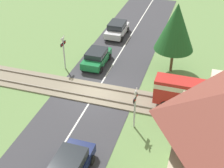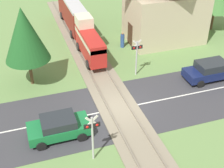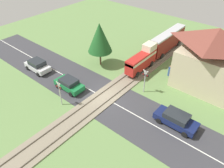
# 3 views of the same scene
# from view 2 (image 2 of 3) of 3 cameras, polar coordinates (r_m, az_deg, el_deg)

# --- Properties ---
(ground_plane) EXTENTS (60.00, 60.00, 0.00)m
(ground_plane) POSITION_cam_2_polar(r_m,az_deg,el_deg) (21.76, 1.17, -4.58)
(ground_plane) COLOR #66894C
(road_surface) EXTENTS (48.00, 6.40, 0.02)m
(road_surface) POSITION_cam_2_polar(r_m,az_deg,el_deg) (21.75, 1.17, -4.56)
(road_surface) COLOR #38383D
(road_surface) RESTS_ON ground_plane
(track_bed) EXTENTS (2.80, 48.00, 0.24)m
(track_bed) POSITION_cam_2_polar(r_m,az_deg,el_deg) (21.72, 1.17, -4.43)
(track_bed) COLOR gray
(track_bed) RESTS_ON ground_plane
(train) EXTENTS (1.58, 14.20, 3.18)m
(train) POSITION_cam_2_polar(r_m,az_deg,el_deg) (30.94, -6.28, 11.29)
(train) COLOR red
(train) RESTS_ON track_bed
(car_near_crossing) EXTENTS (3.76, 1.91, 1.42)m
(car_near_crossing) POSITION_cam_2_polar(r_m,az_deg,el_deg) (19.43, -9.72, -7.71)
(car_near_crossing) COLOR #197038
(car_near_crossing) RESTS_ON ground_plane
(car_far_side) EXTENTS (4.27, 1.92, 1.51)m
(car_far_side) POSITION_cam_2_polar(r_m,az_deg,el_deg) (25.80, 17.64, 2.43)
(car_far_side) COLOR #141E4C
(car_far_side) RESTS_ON ground_plane
(crossing_signal_west_approach) EXTENTS (0.90, 0.18, 3.11)m
(crossing_signal_west_approach) POSITION_cam_2_polar(r_m,az_deg,el_deg) (16.97, -3.62, -8.78)
(crossing_signal_west_approach) COLOR #B7B7B7
(crossing_signal_west_approach) RESTS_ON ground_plane
(crossing_signal_east_approach) EXTENTS (0.90, 0.18, 3.11)m
(crossing_signal_east_approach) POSITION_cam_2_polar(r_m,az_deg,el_deg) (24.64, 4.55, 5.72)
(crossing_signal_east_approach) COLOR #B7B7B7
(crossing_signal_east_approach) RESTS_ON ground_plane
(station_building) EXTENTS (7.60, 5.18, 7.68)m
(station_building) POSITION_cam_2_polar(r_m,az_deg,el_deg) (30.49, 9.89, 14.49)
(station_building) COLOR #C6B793
(station_building) RESTS_ON ground_plane
(pedestrian_by_station) EXTENTS (0.38, 0.38, 1.52)m
(pedestrian_by_station) POSITION_cam_2_polar(r_m,az_deg,el_deg) (29.66, 1.92, 7.98)
(pedestrian_by_station) COLOR #2D4C8E
(pedestrian_by_station) RESTS_ON ground_plane
(tree_roadside_hedge) EXTENTS (3.32, 3.32, 6.16)m
(tree_roadside_hedge) POSITION_cam_2_polar(r_m,az_deg,el_deg) (23.26, -15.70, 8.74)
(tree_roadside_hedge) COLOR brown
(tree_roadside_hedge) RESTS_ON ground_plane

